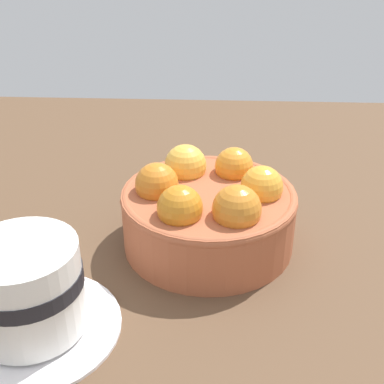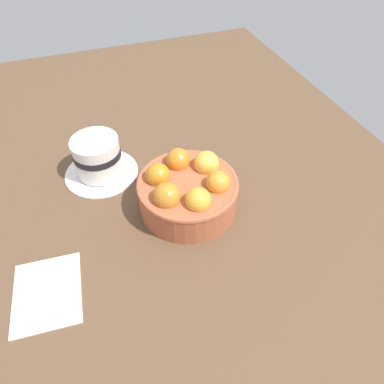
% 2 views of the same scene
% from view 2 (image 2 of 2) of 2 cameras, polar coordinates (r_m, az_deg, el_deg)
% --- Properties ---
extents(ground_plane, '(1.39, 0.89, 0.05)m').
position_cam_2_polar(ground_plane, '(0.62, -0.65, -3.75)').
color(ground_plane, brown).
extents(terracotta_bowl, '(0.17, 0.17, 0.09)m').
position_cam_2_polar(terracotta_bowl, '(0.58, -0.73, 0.31)').
color(terracotta_bowl, '#AD5938').
rests_on(terracotta_bowl, ground_plane).
extents(coffee_cup, '(0.14, 0.14, 0.08)m').
position_cam_2_polar(coffee_cup, '(0.66, -15.26, 5.41)').
color(coffee_cup, white).
rests_on(coffee_cup, ground_plane).
extents(folded_napkin, '(0.12, 0.10, 0.01)m').
position_cam_2_polar(folded_napkin, '(0.55, -22.84, -15.04)').
color(folded_napkin, white).
rests_on(folded_napkin, ground_plane).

